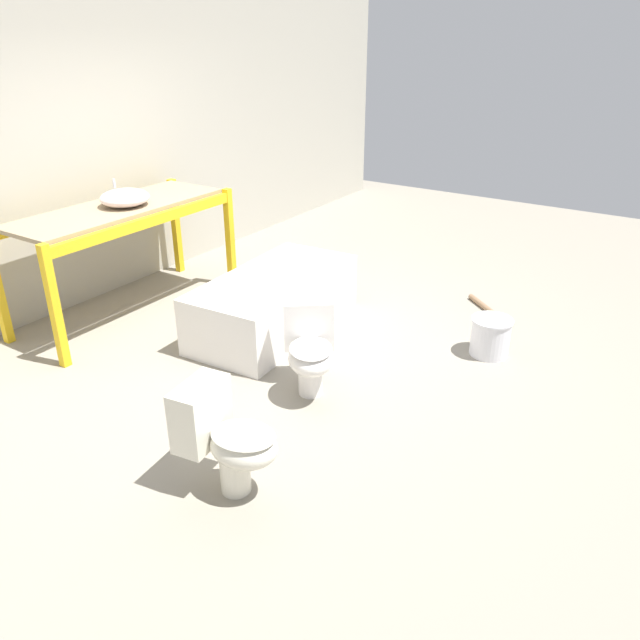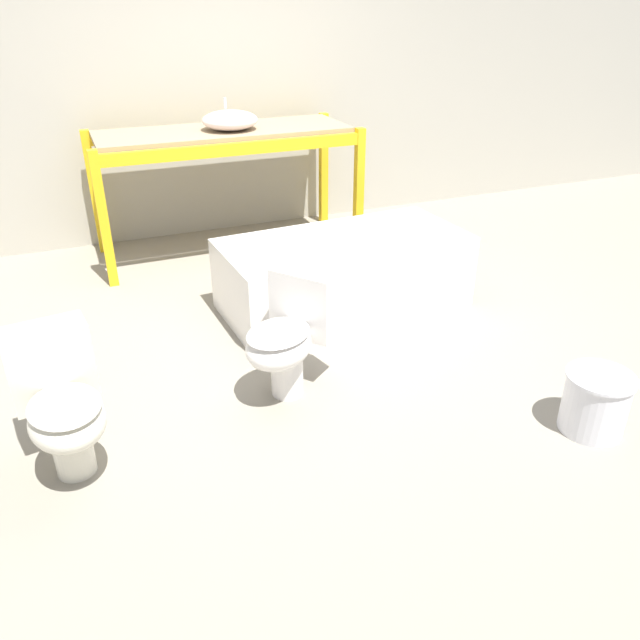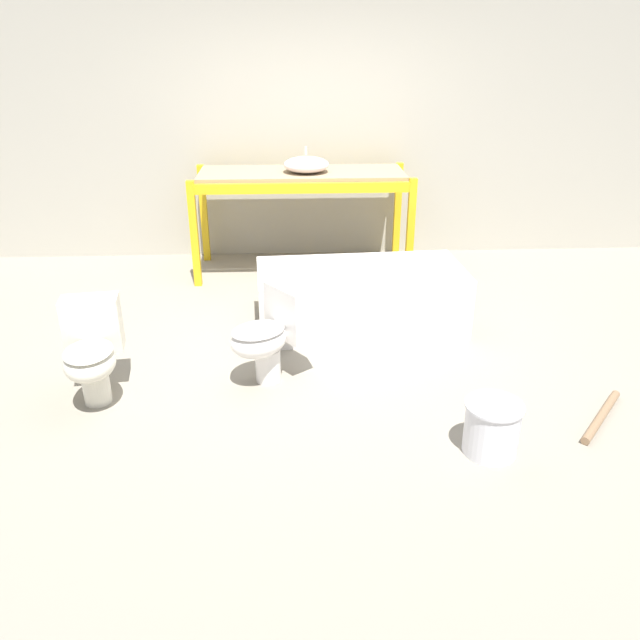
{
  "view_description": "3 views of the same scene",
  "coord_description": "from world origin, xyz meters",
  "px_view_note": "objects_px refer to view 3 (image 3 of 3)",
  "views": [
    {
      "loc": [
        -3.73,
        -2.88,
        2.5
      ],
      "look_at": [
        -0.31,
        -0.64,
        0.56
      ],
      "focal_mm": 35.0,
      "sensor_mm": 36.0,
      "label": 1
    },
    {
      "loc": [
        -1.37,
        -3.4,
        1.99
      ],
      "look_at": [
        -0.27,
        -0.73,
        0.48
      ],
      "focal_mm": 35.0,
      "sensor_mm": 36.0,
      "label": 2
    },
    {
      "loc": [
        -0.25,
        -4.52,
        2.24
      ],
      "look_at": [
        -0.06,
        -0.75,
        0.51
      ],
      "focal_mm": 35.0,
      "sensor_mm": 36.0,
      "label": 3
    }
  ],
  "objects_px": {
    "sink_basin": "(306,165)",
    "bathtub_main": "(360,293)",
    "toilet_near": "(272,331)",
    "bucket_white": "(492,427)",
    "toilet_far": "(92,349)"
  },
  "relations": [
    {
      "from": "toilet_near",
      "to": "toilet_far",
      "type": "distance_m",
      "value": 1.2
    },
    {
      "from": "toilet_near",
      "to": "toilet_far",
      "type": "height_order",
      "value": "same"
    },
    {
      "from": "toilet_near",
      "to": "toilet_far",
      "type": "bearing_deg",
      "value": -116.88
    },
    {
      "from": "bathtub_main",
      "to": "toilet_far",
      "type": "height_order",
      "value": "toilet_far"
    },
    {
      "from": "bathtub_main",
      "to": "bucket_white",
      "type": "distance_m",
      "value": 1.9
    },
    {
      "from": "sink_basin",
      "to": "bucket_white",
      "type": "height_order",
      "value": "sink_basin"
    },
    {
      "from": "bathtub_main",
      "to": "toilet_near",
      "type": "height_order",
      "value": "toilet_near"
    },
    {
      "from": "sink_basin",
      "to": "bucket_white",
      "type": "relative_size",
      "value": 1.3
    },
    {
      "from": "toilet_near",
      "to": "bathtub_main",
      "type": "bearing_deg",
      "value": 103.37
    },
    {
      "from": "sink_basin",
      "to": "toilet_near",
      "type": "bearing_deg",
      "value": -97.97
    },
    {
      "from": "toilet_near",
      "to": "bucket_white",
      "type": "xyz_separation_m",
      "value": [
        1.29,
        -0.94,
        -0.2
      ]
    },
    {
      "from": "sink_basin",
      "to": "toilet_near",
      "type": "relative_size",
      "value": 0.66
    },
    {
      "from": "toilet_near",
      "to": "sink_basin",
      "type": "bearing_deg",
      "value": 134.79
    },
    {
      "from": "sink_basin",
      "to": "toilet_far",
      "type": "relative_size",
      "value": 0.66
    },
    {
      "from": "sink_basin",
      "to": "bathtub_main",
      "type": "height_order",
      "value": "sink_basin"
    }
  ]
}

